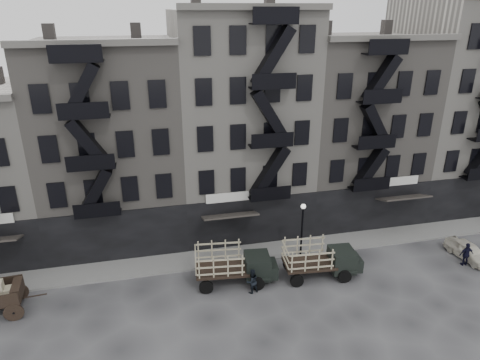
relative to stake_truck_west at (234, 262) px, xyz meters
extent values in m
plane|color=#38383A|center=(2.50, -0.58, -1.54)|extent=(140.00, 140.00, 0.00)
cube|color=slate|center=(2.50, 3.17, -1.46)|extent=(55.00, 2.50, 0.15)
cube|color=slate|center=(-7.50, 9.42, 5.96)|extent=(10.00, 10.00, 15.00)
cube|color=black|center=(-7.50, 4.47, 0.46)|extent=(10.00, 0.35, 4.00)
cube|color=#595651|center=(-7.50, 4.27, 13.66)|extent=(10.00, 0.50, 0.40)
cube|color=#4C4744|center=(-10.50, 9.42, 14.06)|extent=(0.70, 0.70, 1.20)
cube|color=#4C4744|center=(-5.00, 9.42, 14.06)|extent=(0.70, 0.70, 1.20)
cube|color=#AEAAA0|center=(2.50, 9.42, 6.96)|extent=(10.00, 10.00, 17.00)
cube|color=black|center=(2.50, 4.47, 0.46)|extent=(10.00, 0.35, 4.00)
cube|color=#595651|center=(2.50, 4.27, 15.66)|extent=(10.00, 0.50, 0.40)
cube|color=#4C4744|center=(-0.50, 9.42, 16.06)|extent=(0.70, 0.70, 1.20)
cube|color=#4C4744|center=(5.00, 9.42, 16.06)|extent=(0.70, 0.70, 1.20)
cube|color=slate|center=(12.50, 9.42, 5.96)|extent=(10.00, 10.00, 15.00)
cube|color=black|center=(12.50, 4.47, 0.46)|extent=(10.00, 0.35, 4.00)
cube|color=#595651|center=(12.50, 4.27, 13.66)|extent=(10.00, 0.50, 0.40)
cube|color=#4C4744|center=(9.50, 9.42, 14.06)|extent=(0.70, 0.70, 1.20)
cube|color=#4C4744|center=(15.00, 9.42, 14.06)|extent=(0.70, 0.70, 1.20)
cube|color=#AEAAA0|center=(22.50, 9.42, 7.46)|extent=(10.00, 10.00, 18.00)
cube|color=black|center=(22.50, 4.47, 0.46)|extent=(10.00, 0.35, 4.00)
cylinder|color=black|center=(5.50, 2.02, 0.46)|extent=(0.14, 0.14, 4.00)
sphere|color=silver|center=(5.50, 2.02, 2.56)|extent=(0.36, 0.36, 0.36)
cylinder|color=black|center=(-13.37, -0.83, -0.97)|extent=(1.13, 0.19, 1.12)
cylinder|color=black|center=(-13.54, 1.21, -0.97)|extent=(1.13, 0.19, 1.12)
cube|color=black|center=(-13.25, 0.21, -0.11)|extent=(0.64, 1.67, 0.82)
cube|color=black|center=(-0.75, 0.09, -0.47)|extent=(3.66, 2.41, 0.18)
cube|color=black|center=(1.57, -0.18, -0.37)|extent=(1.82, 2.00, 1.52)
cube|color=black|center=(2.48, -0.28, -0.67)|extent=(0.98, 1.61, 0.91)
cylinder|color=black|center=(1.35, -1.18, -1.08)|extent=(0.93, 0.33, 0.91)
cylinder|color=black|center=(1.58, 0.84, -1.08)|extent=(0.93, 0.33, 0.91)
cylinder|color=black|center=(-1.98, -0.80, -1.08)|extent=(0.93, 0.33, 0.91)
cylinder|color=black|center=(-1.75, 1.22, -1.08)|extent=(0.93, 0.33, 0.91)
cube|color=black|center=(5.13, -0.53, -0.49)|extent=(3.54, 2.27, 0.18)
cube|color=black|center=(7.42, -0.72, -0.39)|extent=(1.74, 1.92, 1.50)
cube|color=black|center=(8.31, -0.80, -0.69)|extent=(0.92, 1.56, 0.90)
cylinder|color=black|center=(7.24, -1.71, -1.09)|extent=(0.91, 0.29, 0.90)
cylinder|color=black|center=(7.40, 0.28, -1.09)|extent=(0.91, 0.29, 0.90)
cylinder|color=black|center=(3.96, -1.44, -1.09)|extent=(0.91, 0.29, 0.90)
cylinder|color=black|center=(4.12, 0.55, -1.09)|extent=(0.91, 0.29, 0.90)
imported|color=beige|center=(17.38, -0.96, -0.92)|extent=(1.93, 3.77, 1.23)
imported|color=black|center=(0.92, -1.35, -0.69)|extent=(0.97, 0.84, 1.70)
imported|color=black|center=(16.55, -1.71, -0.65)|extent=(1.07, 0.51, 1.77)
camera|label=1|loc=(-4.97, -23.54, 15.68)|focal=32.00mm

